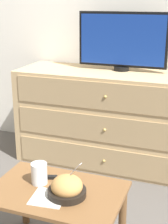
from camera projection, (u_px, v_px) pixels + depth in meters
The scene contains 9 objects.
ground_plane at pixel (112, 147), 3.31m from camera, with size 12.00×12.00×0.00m, color #56514C.
wall_back at pixel (116, 7), 2.93m from camera, with size 12.00×0.05×2.60m.
dresser at pixel (114, 119), 2.89m from camera, with size 1.63×0.55×0.80m.
tv at pixel (122, 41), 2.76m from camera, with size 0.73×0.12×0.47m.
coffee_table at pixel (57, 203), 1.82m from camera, with size 0.70×0.47×0.41m.
takeout_bowl at pixel (67, 188), 1.74m from camera, with size 0.20×0.20×0.19m.
drink_cup at pixel (39, 175), 1.86m from camera, with size 0.09×0.09×0.12m.
napkin at pixel (48, 198), 1.73m from camera, with size 0.19×0.19×0.00m.
remote_control at pixel (45, 177), 1.92m from camera, with size 0.13×0.06×0.02m.
Camera 1 is at (0.80, -2.94, 1.37)m, focal length 55.00 mm.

